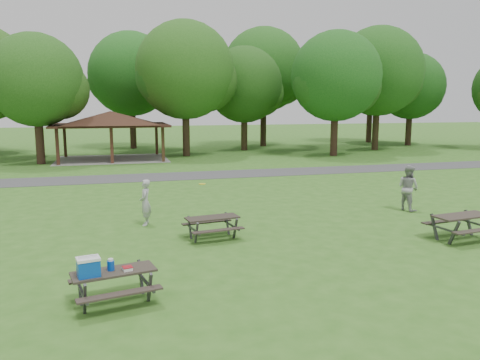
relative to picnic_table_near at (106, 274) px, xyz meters
name	(u,v)px	position (x,y,z in m)	size (l,w,h in m)	color
ground	(242,241)	(4.09, 3.83, -0.70)	(160.00, 160.00, 0.00)	#32671D
asphalt_path	(181,176)	(4.09, 17.83, -0.69)	(120.00, 3.20, 0.02)	#3F3F42
pavilion	(111,120)	(0.09, 27.83, 2.36)	(8.60, 7.01, 3.76)	#331A12
tree_row_d	(37,83)	(-4.83, 26.36, 5.07)	(6.93, 6.60, 9.27)	#301E15
tree_row_e	(186,73)	(6.19, 28.86, 6.08)	(8.40, 8.00, 11.02)	black
tree_row_f	(245,87)	(12.17, 32.36, 5.14)	(7.35, 7.00, 9.55)	#2F2115
tree_row_g	(337,79)	(18.18, 25.86, 5.62)	(7.77, 7.40, 10.25)	black
tree_row_h	(379,74)	(24.19, 29.36, 6.32)	(8.61, 8.20, 11.37)	#2F2015
tree_row_i	(411,88)	(30.17, 32.86, 5.21)	(7.14, 6.80, 9.52)	black
tree_deep_b	(132,77)	(2.19, 36.86, 6.18)	(8.40, 8.00, 11.13)	black
tree_deep_c	(265,72)	(15.19, 35.86, 6.74)	(8.82, 8.40, 11.90)	black
tree_deep_d	(372,79)	(28.19, 37.36, 6.32)	(8.40, 8.00, 11.27)	black
picnic_table_near	(106,274)	(0.00, 0.00, 0.00)	(2.02, 1.75, 1.23)	#2D2721
picnic_table_middle	(212,222)	(3.24, 4.39, -0.16)	(1.87, 1.59, 0.74)	#2A241E
picnic_table_far	(462,221)	(10.93, 2.20, -0.09)	(2.10, 1.77, 0.84)	#2E2721
frisbee_in_flight	(202,184)	(3.33, 6.62, 0.72)	(0.28, 0.28, 0.02)	gold
frisbee_thrower	(145,202)	(1.27, 6.69, 0.12)	(0.60, 0.40, 1.65)	#AAAAAD
frisbee_catcher	(408,188)	(11.78, 6.31, 0.23)	(0.91, 0.71, 1.86)	#9B9B9D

